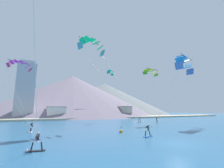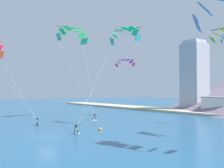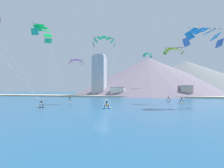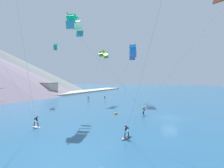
{
  "view_description": "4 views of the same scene",
  "coord_description": "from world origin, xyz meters",
  "px_view_note": "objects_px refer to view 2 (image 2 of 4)",
  "views": [
    {
      "loc": [
        -14.2,
        -12.18,
        3.54
      ],
      "look_at": [
        0.01,
        15.85,
        9.1
      ],
      "focal_mm": 24.0,
      "sensor_mm": 36.0,
      "label": 1
    },
    {
      "loc": [
        33.88,
        -12.91,
        6.4
      ],
      "look_at": [
        -1.98,
        12.6,
        7.8
      ],
      "focal_mm": 40.0,
      "sensor_mm": 36.0,
      "label": 2
    },
    {
      "loc": [
        7.22,
        -23.96,
        3.78
      ],
      "look_at": [
        -0.95,
        13.2,
        5.14
      ],
      "focal_mm": 24.0,
      "sensor_mm": 36.0,
      "label": 3
    },
    {
      "loc": [
        -32.8,
        -3.25,
        6.75
      ],
      "look_at": [
        3.7,
        12.9,
        5.82
      ],
      "focal_mm": 28.0,
      "sensor_mm": 36.0,
      "label": 4
    }
  ],
  "objects_px": {
    "kitesurfer_far_left": "(37,123)",
    "parafoil_kite_far_right": "(125,34)",
    "kitesurfer_near_lead": "(95,118)",
    "kitesurfer_far_right": "(77,131)",
    "parafoil_kite_near_lead": "(73,33)",
    "race_marker_buoy": "(100,129)",
    "parafoil_kite_distant_low_drift": "(125,62)"
  },
  "relations": [
    {
      "from": "kitesurfer_near_lead",
      "to": "parafoil_kite_distant_low_drift",
      "type": "distance_m",
      "value": 18.56
    },
    {
      "from": "parafoil_kite_distant_low_drift",
      "to": "race_marker_buoy",
      "type": "bearing_deg",
      "value": -47.99
    },
    {
      "from": "parafoil_kite_distant_low_drift",
      "to": "kitesurfer_near_lead",
      "type": "bearing_deg",
      "value": -72.1
    },
    {
      "from": "parafoil_kite_distant_low_drift",
      "to": "race_marker_buoy",
      "type": "xyz_separation_m",
      "value": [
        16.85,
        -18.7,
        -14.3
      ]
    },
    {
      "from": "kitesurfer_far_right",
      "to": "race_marker_buoy",
      "type": "distance_m",
      "value": 5.36
    },
    {
      "from": "parafoil_kite_distant_low_drift",
      "to": "kitesurfer_far_left",
      "type": "bearing_deg",
      "value": -80.39
    },
    {
      "from": "kitesurfer_near_lead",
      "to": "kitesurfer_far_right",
      "type": "xyz_separation_m",
      "value": [
        14.56,
        -12.23,
        0.03
      ]
    },
    {
      "from": "kitesurfer_far_left",
      "to": "parafoil_kite_distant_low_drift",
      "type": "xyz_separation_m",
      "value": [
        -4.25,
        25.12,
        13.99
      ]
    },
    {
      "from": "kitesurfer_near_lead",
      "to": "race_marker_buoy",
      "type": "relative_size",
      "value": 1.73
    },
    {
      "from": "kitesurfer_far_right",
      "to": "kitesurfer_near_lead",
      "type": "bearing_deg",
      "value": 139.97
    },
    {
      "from": "kitesurfer_far_left",
      "to": "parafoil_kite_near_lead",
      "type": "bearing_deg",
      "value": 126.49
    },
    {
      "from": "kitesurfer_near_lead",
      "to": "parafoil_kite_distant_low_drift",
      "type": "xyz_separation_m",
      "value": [
        -3.75,
        11.62,
        13.98
      ]
    },
    {
      "from": "race_marker_buoy",
      "to": "kitesurfer_far_left",
      "type": "bearing_deg",
      "value": -153.0
    },
    {
      "from": "kitesurfer_far_left",
      "to": "kitesurfer_near_lead",
      "type": "bearing_deg",
      "value": 92.13
    },
    {
      "from": "kitesurfer_far_right",
      "to": "parafoil_kite_distant_low_drift",
      "type": "bearing_deg",
      "value": 127.52
    },
    {
      "from": "kitesurfer_far_left",
      "to": "parafoil_kite_near_lead",
      "type": "distance_m",
      "value": 25.47
    },
    {
      "from": "parafoil_kite_near_lead",
      "to": "race_marker_buoy",
      "type": "xyz_separation_m",
      "value": [
        21.38,
        -5.46,
        -21.06
      ]
    },
    {
      "from": "race_marker_buoy",
      "to": "parafoil_kite_near_lead",
      "type": "bearing_deg",
      "value": 165.68
    },
    {
      "from": "kitesurfer_near_lead",
      "to": "kitesurfer_far_right",
      "type": "distance_m",
      "value": 19.02
    },
    {
      "from": "kitesurfer_near_lead",
      "to": "kitesurfer_far_left",
      "type": "height_order",
      "value": "kitesurfer_near_lead"
    },
    {
      "from": "kitesurfer_near_lead",
      "to": "parafoil_kite_far_right",
      "type": "relative_size",
      "value": 0.1
    },
    {
      "from": "kitesurfer_far_left",
      "to": "parafoil_kite_far_right",
      "type": "xyz_separation_m",
      "value": [
        9.81,
        13.92,
        17.31
      ]
    },
    {
      "from": "kitesurfer_far_left",
      "to": "parafoil_kite_distant_low_drift",
      "type": "distance_m",
      "value": 29.07
    },
    {
      "from": "kitesurfer_far_right",
      "to": "parafoil_kite_near_lead",
      "type": "bearing_deg",
      "value": 155.1
    },
    {
      "from": "parafoil_kite_near_lead",
      "to": "parafoil_kite_distant_low_drift",
      "type": "distance_m",
      "value": 15.54
    },
    {
      "from": "kitesurfer_near_lead",
      "to": "kitesurfer_far_left",
      "type": "distance_m",
      "value": 13.51
    },
    {
      "from": "kitesurfer_far_left",
      "to": "parafoil_kite_far_right",
      "type": "relative_size",
      "value": 0.1
    },
    {
      "from": "kitesurfer_near_lead",
      "to": "kitesurfer_far_right",
      "type": "relative_size",
      "value": 1.0
    },
    {
      "from": "kitesurfer_far_right",
      "to": "parafoil_kite_far_right",
      "type": "height_order",
      "value": "parafoil_kite_far_right"
    },
    {
      "from": "kitesurfer_near_lead",
      "to": "race_marker_buoy",
      "type": "height_order",
      "value": "kitesurfer_near_lead"
    },
    {
      "from": "parafoil_kite_far_right",
      "to": "parafoil_kite_distant_low_drift",
      "type": "height_order",
      "value": "parafoil_kite_far_right"
    },
    {
      "from": "parafoil_kite_near_lead",
      "to": "race_marker_buoy",
      "type": "height_order",
      "value": "parafoil_kite_near_lead"
    }
  ]
}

